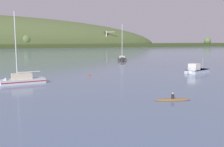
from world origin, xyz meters
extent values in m
cube|color=#35401E|center=(-4.63, 252.92, 1.61)|extent=(581.23, 93.71, 3.23)
sphere|color=#56703D|center=(7.73, 241.11, 6.93)|extent=(10.57, 10.57, 10.57)
sphere|color=#56703D|center=(225.61, 230.34, 6.19)|extent=(8.48, 8.48, 8.48)
cube|color=#4C4C51|center=(91.46, 244.33, 1.00)|extent=(4.41, 4.41, 2.00)
cylinder|color=#BCB293|center=(91.46, 244.33, 9.52)|extent=(1.50, 1.50, 15.04)
cylinder|color=#BCB293|center=(94.90, 242.70, 15.84)|extent=(8.94, 4.83, 0.83)
cube|color=#333338|center=(89.91, 245.07, 15.84)|extent=(2.28, 2.55, 1.80)
cube|color=#ADB2BC|center=(-20.38, 33.07, 0.10)|extent=(6.69, 2.49, 1.36)
cone|color=#ADB2BC|center=(-23.68, 32.92, 0.10)|extent=(1.74, 2.17, 2.10)
cube|color=maroon|center=(-20.38, 33.07, 0.43)|extent=(6.70, 2.51, 0.16)
cube|color=#BCB299|center=(-20.54, 33.06, 1.22)|extent=(3.04, 1.62, 0.88)
cylinder|color=silver|center=(-21.20, 33.03, 5.92)|extent=(0.15, 0.15, 10.28)
cylinder|color=silver|center=(-19.47, 33.11, 1.81)|extent=(3.47, 0.28, 0.12)
cube|color=#232328|center=(15.09, 66.55, 0.11)|extent=(5.14, 7.16, 1.29)
cone|color=#232328|center=(13.68, 63.51, 0.11)|extent=(2.94, 2.56, 2.47)
cube|color=gold|center=(15.09, 66.55, 0.41)|extent=(5.17, 7.17, 0.15)
cube|color=#BCB299|center=(15.02, 66.40, 1.20)|extent=(2.85, 3.47, 0.89)
cylinder|color=silver|center=(14.74, 65.79, 6.39)|extent=(0.18, 0.18, 11.28)
cylinder|color=silver|center=(15.47, 67.39, 1.79)|extent=(1.61, 3.25, 0.14)
cube|color=#ADB2BC|center=(14.03, 31.27, 0.18)|extent=(6.37, 4.04, 1.11)
cone|color=#ADB2BC|center=(11.20, 30.43, 0.18)|extent=(1.51, 2.38, 2.21)
cube|color=navy|center=(14.03, 31.27, 0.69)|extent=(6.38, 4.09, 0.08)
cube|color=silver|center=(12.77, 30.90, 1.38)|extent=(2.27, 2.22, 1.29)
cube|color=#192833|center=(11.95, 30.65, 1.57)|extent=(0.50, 1.52, 0.72)
cylinder|color=#B2B2B7|center=(16.04, 31.87, 1.88)|extent=(0.06, 0.06, 2.30)
ellipsoid|color=brown|center=(-6.61, 13.97, 0.07)|extent=(4.17, 2.28, 0.30)
cylinder|color=black|center=(-6.61, 13.97, 0.41)|extent=(0.41, 0.41, 0.55)
sphere|color=tan|center=(-6.61, 13.97, 0.80)|extent=(0.22, 0.22, 0.22)
cylinder|color=olive|center=(-6.38, 14.28, 0.33)|extent=(0.49, 1.18, 0.89)
sphere|color=red|center=(-7.78, 37.05, 0.00)|extent=(0.46, 0.46, 0.46)
cylinder|color=black|center=(-7.78, 37.05, 0.27)|extent=(0.04, 0.04, 0.08)
camera|label=1|loc=(-25.10, -8.31, 6.71)|focal=40.87mm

